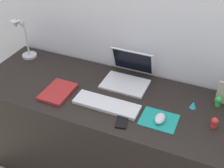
% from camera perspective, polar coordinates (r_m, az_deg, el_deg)
% --- Properties ---
extents(back_wall, '(2.99, 0.05, 1.49)m').
position_cam_1_polar(back_wall, '(2.16, 3.25, 3.42)').
color(back_wall, silver).
rests_on(back_wall, ground_plane).
extents(desk, '(1.79, 0.64, 0.74)m').
position_cam_1_polar(desk, '(2.14, -0.57, -9.92)').
color(desk, black).
rests_on(desk, ground_plane).
extents(laptop, '(0.30, 0.28, 0.20)m').
position_cam_1_polar(laptop, '(1.99, 3.20, 2.00)').
color(laptop, silver).
rests_on(laptop, desk).
extents(keyboard, '(0.41, 0.13, 0.02)m').
position_cam_1_polar(keyboard, '(1.80, -1.07, -3.96)').
color(keyboard, silver).
rests_on(keyboard, desk).
extents(mousepad, '(0.21, 0.17, 0.00)m').
position_cam_1_polar(mousepad, '(1.73, 9.07, -6.84)').
color(mousepad, teal).
rests_on(mousepad, desk).
extents(mouse, '(0.06, 0.10, 0.03)m').
position_cam_1_polar(mouse, '(1.71, 9.27, -6.59)').
color(mouse, silver).
rests_on(mouse, mousepad).
extents(cell_phone, '(0.09, 0.14, 0.01)m').
position_cam_1_polar(cell_phone, '(1.70, 1.95, -7.05)').
color(cell_phone, black).
rests_on(cell_phone, desk).
extents(desk_lamp, '(0.11, 0.17, 0.34)m').
position_cam_1_polar(desk_lamp, '(2.28, -16.76, 8.12)').
color(desk_lamp, '#B7B7BC').
rests_on(desk_lamp, desk).
extents(notebook_pad, '(0.17, 0.24, 0.02)m').
position_cam_1_polar(notebook_pad, '(1.93, -10.42, -1.48)').
color(notebook_pad, maroon).
rests_on(notebook_pad, desk).
extents(toy_figurine_red, '(0.04, 0.04, 0.06)m').
position_cam_1_polar(toy_figurine_red, '(1.74, 19.23, -7.02)').
color(toy_figurine_red, red).
rests_on(toy_figurine_red, desk).
extents(toy_figurine_green, '(0.04, 0.04, 0.07)m').
position_cam_1_polar(toy_figurine_green, '(1.89, 19.91, -3.12)').
color(toy_figurine_green, green).
rests_on(toy_figurine_green, desk).
extents(toy_figurine_cyan, '(0.04, 0.04, 0.04)m').
position_cam_1_polar(toy_figurine_cyan, '(1.84, 15.43, -3.89)').
color(toy_figurine_cyan, '#28B7CC').
rests_on(toy_figurine_cyan, desk).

